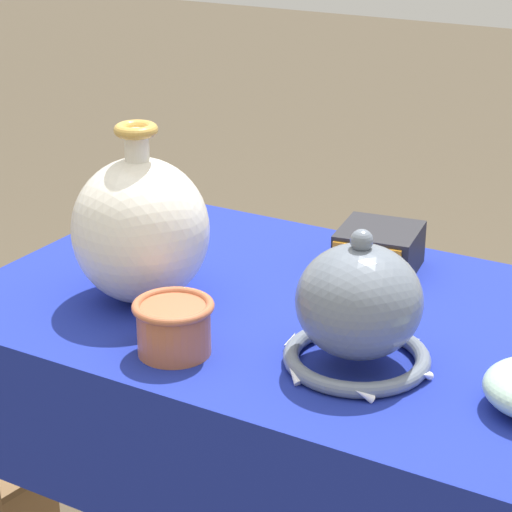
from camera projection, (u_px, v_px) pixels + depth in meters
The scene contains 5 objects.
display_table at pixel (321, 367), 1.54m from camera, with size 1.11×0.65×0.74m.
vase_tall_bulbous at pixel (141, 229), 1.52m from camera, with size 0.21×0.21×0.28m.
vase_dome_bell at pixel (359, 310), 1.33m from camera, with size 0.21×0.20×0.20m.
mosaic_tile_box at pixel (377, 249), 1.65m from camera, with size 0.15×0.15×0.07m.
cup_wide_terracotta at pixel (174, 325), 1.38m from camera, with size 0.11×0.11×0.08m.
Camera 1 is at (0.59, -1.24, 1.40)m, focal length 70.00 mm.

